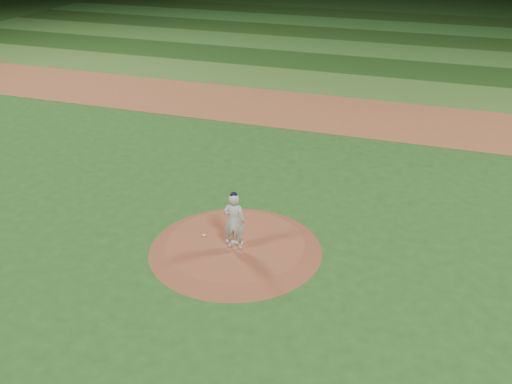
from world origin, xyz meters
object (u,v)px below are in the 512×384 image
at_px(pitchers_mound, 235,246).
at_px(pitcher_on_mound, 234,221).
at_px(pitching_rubber, 234,242).
at_px(rosin_bag, 204,235).

relative_size(pitchers_mound, pitcher_on_mound, 2.84).
relative_size(pitchers_mound, pitching_rubber, 9.75).
distance_m(pitchers_mound, pitcher_on_mound, 1.11).
distance_m(pitching_rubber, rosin_bag, 1.06).
distance_m(pitchers_mound, pitching_rubber, 0.15).
bearing_deg(pitcher_on_mound, rosin_bag, 165.49).
relative_size(rosin_bag, pitcher_on_mound, 0.07).
bearing_deg(pitching_rubber, rosin_bag, 177.36).
bearing_deg(pitchers_mound, pitching_rubber, 175.63).
xyz_separation_m(pitchers_mound, pitcher_on_mound, (0.08, -0.27, 1.08)).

